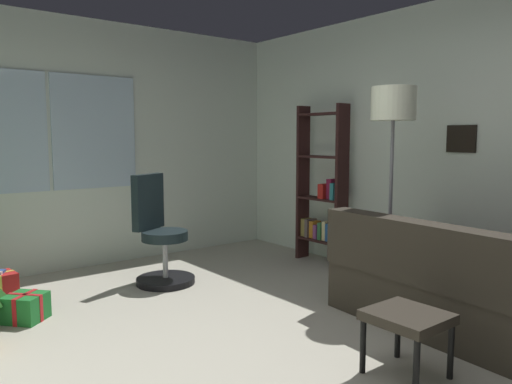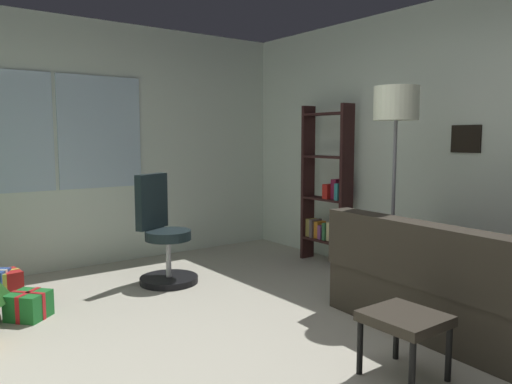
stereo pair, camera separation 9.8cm
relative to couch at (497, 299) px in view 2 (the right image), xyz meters
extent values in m
cube|color=#B3AE9D|center=(-1.61, 0.66, -0.33)|extent=(4.70, 6.00, 0.10)
cube|color=silver|center=(-1.61, 3.72, 1.05)|extent=(4.70, 0.10, 2.65)
cube|color=silver|center=(-2.43, 3.66, 1.18)|extent=(0.90, 0.03, 1.20)
cube|color=silver|center=(-1.49, 3.66, 1.18)|extent=(0.90, 0.03, 1.20)
cube|color=silver|center=(0.79, 0.66, 1.05)|extent=(0.10, 6.00, 2.65)
cube|color=black|center=(0.73, 0.72, 1.11)|extent=(0.02, 0.27, 0.24)
cube|color=#2E2921|center=(-0.08, 0.10, -0.09)|extent=(1.08, 2.13, 0.38)
cube|color=#2E2921|center=(-0.47, 0.12, 0.32)|extent=(0.34, 2.08, 0.44)
cube|color=#2E2921|center=(-0.01, 1.06, 0.21)|extent=(0.95, 0.20, 0.20)
cube|color=#B42B2B|center=(-0.32, 0.59, 0.28)|extent=(0.30, 0.44, 0.42)
cube|color=beige|center=(-0.31, 0.75, 0.28)|extent=(0.26, 0.43, 0.41)
cube|color=#9D2E3A|center=(-0.36, -0.03, 0.28)|extent=(0.19, 0.42, 0.40)
cube|color=#2E2921|center=(-1.02, 0.02, 0.08)|extent=(0.40, 0.43, 0.06)
cylinder|color=black|center=(-1.19, -0.16, -0.11)|extent=(0.04, 0.04, 0.33)
cylinder|color=black|center=(-0.85, -0.16, -0.11)|extent=(0.04, 0.04, 0.33)
cylinder|color=black|center=(-1.19, 0.20, -0.11)|extent=(0.04, 0.04, 0.33)
cylinder|color=black|center=(-0.85, 0.20, -0.11)|extent=(0.04, 0.04, 0.33)
cube|color=red|center=(-2.65, 3.00, -0.16)|extent=(0.35, 0.29, 0.24)
cube|color=#EAD84C|center=(-2.65, 3.00, -0.16)|extent=(0.07, 0.26, 0.25)
cube|color=#EAD84C|center=(-2.65, 3.00, -0.16)|extent=(0.33, 0.08, 0.25)
cube|color=#1E722D|center=(-2.56, 2.37, -0.18)|extent=(0.37, 0.37, 0.21)
cube|color=red|center=(-2.56, 2.37, -0.18)|extent=(0.21, 0.23, 0.21)
cube|color=red|center=(-2.56, 2.37, -0.18)|extent=(0.23, 0.20, 0.21)
cylinder|color=black|center=(-1.25, 2.57, -0.25)|extent=(0.56, 0.56, 0.06)
cylinder|color=#B2B2B7|center=(-1.25, 2.57, -0.01)|extent=(0.05, 0.05, 0.41)
cylinder|color=black|center=(-1.25, 2.57, 0.19)|extent=(0.44, 0.44, 0.09)
cube|color=black|center=(-1.33, 2.74, 0.51)|extent=(0.39, 0.25, 0.53)
cube|color=black|center=(0.52, 1.93, 0.60)|extent=(0.18, 0.04, 1.76)
cube|color=black|center=(0.52, 2.53, 0.60)|extent=(0.18, 0.04, 1.76)
cube|color=black|center=(0.52, 2.23, -0.03)|extent=(0.18, 0.56, 0.02)
cube|color=black|center=(0.52, 2.23, 0.44)|extent=(0.18, 0.56, 0.02)
cube|color=black|center=(0.52, 2.23, 0.91)|extent=(0.18, 0.56, 0.02)
cube|color=black|center=(0.52, 2.23, 1.38)|extent=(0.18, 0.56, 0.02)
cube|color=maroon|center=(0.53, 2.01, 0.08)|extent=(0.17, 0.05, 0.20)
cube|color=#204D8A|center=(0.55, 2.09, 0.08)|extent=(0.14, 0.07, 0.20)
cube|color=beige|center=(0.55, 2.15, 0.09)|extent=(0.13, 0.05, 0.21)
cube|color=#326E40|center=(0.54, 2.22, 0.08)|extent=(0.14, 0.05, 0.19)
cube|color=#7E3F79|center=(0.54, 2.28, 0.06)|extent=(0.15, 0.05, 0.16)
cube|color=#C17520|center=(0.55, 2.34, 0.08)|extent=(0.14, 0.06, 0.19)
cube|color=#584A4B|center=(0.53, 2.40, 0.09)|extent=(0.16, 0.04, 0.21)
cube|color=olive|center=(0.54, 2.47, 0.09)|extent=(0.14, 0.07, 0.20)
cube|color=teal|center=(0.53, 2.01, 0.54)|extent=(0.16, 0.05, 0.18)
cube|color=maroon|center=(0.55, 2.08, 0.56)|extent=(0.13, 0.07, 0.22)
cube|color=#A91D17|center=(0.53, 2.18, 0.53)|extent=(0.17, 0.08, 0.16)
cylinder|color=slate|center=(0.07, 0.97, -0.26)|extent=(0.28, 0.28, 0.03)
cylinder|color=slate|center=(0.07, 0.97, 0.51)|extent=(0.03, 0.03, 1.52)
cylinder|color=white|center=(0.07, 0.97, 1.41)|extent=(0.38, 0.38, 0.28)
camera|label=1|loc=(-3.45, -1.63, 1.13)|focal=34.79mm
camera|label=2|loc=(-3.37, -1.69, 1.13)|focal=34.79mm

